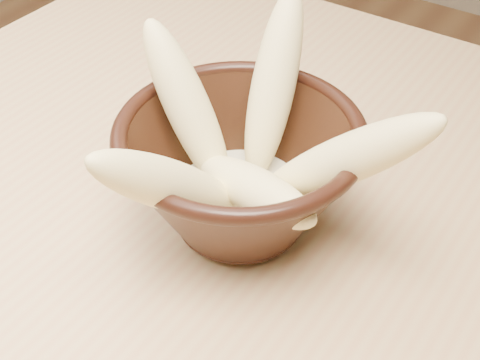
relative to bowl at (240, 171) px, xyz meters
name	(u,v)px	position (x,y,z in m)	size (l,w,h in m)	color
bowl	(240,171)	(0.00, 0.00, 0.00)	(0.18, 0.18, 0.10)	black
milk_puddle	(240,196)	(0.00, 0.00, -0.02)	(0.10, 0.10, 0.01)	beige
banana_upright	(274,85)	(-0.01, 0.06, 0.04)	(0.03, 0.03, 0.15)	#F5E290
banana_left	(187,106)	(-0.05, 0.00, 0.04)	(0.03, 0.03, 0.14)	#F5E290
banana_right	(343,161)	(0.07, 0.01, 0.03)	(0.03, 0.03, 0.16)	#F5E290
banana_across	(255,191)	(0.02, -0.02, 0.01)	(0.03, 0.03, 0.11)	#F5E290
banana_front	(171,186)	(-0.01, -0.07, 0.03)	(0.03, 0.03, 0.15)	#F5E290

